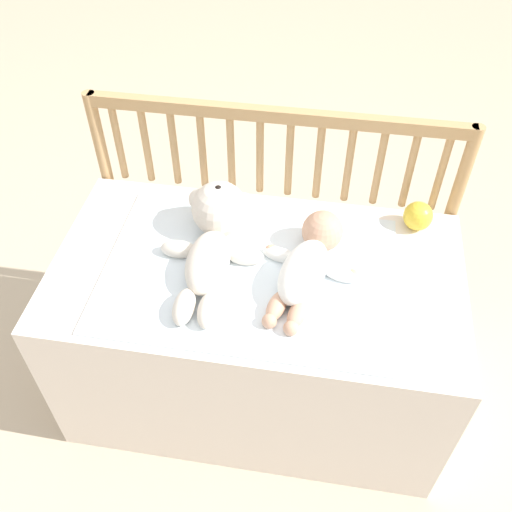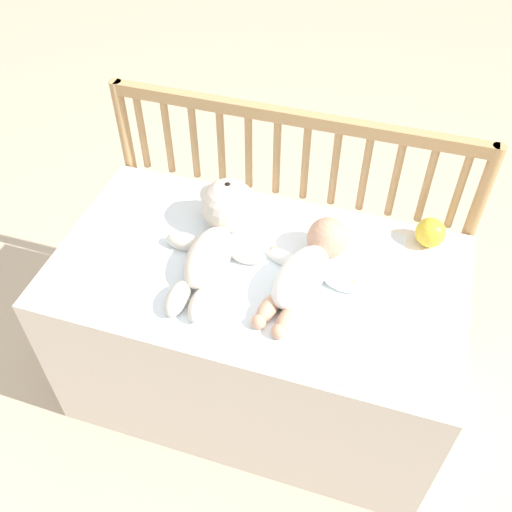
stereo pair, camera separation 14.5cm
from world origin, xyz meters
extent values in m
plane|color=#C6B293|center=(0.00, 0.00, 0.00)|extent=(12.00, 12.00, 0.00)
cube|color=white|center=(0.00, 0.00, 0.28)|extent=(1.09, 0.60, 0.56)
cylinder|color=tan|center=(-0.53, 0.33, 0.42)|extent=(0.04, 0.04, 0.84)
cylinder|color=tan|center=(0.53, 0.33, 0.42)|extent=(0.04, 0.04, 0.84)
cube|color=tan|center=(0.00, 0.33, 0.83)|extent=(1.06, 0.03, 0.04)
cylinder|color=tan|center=(-0.47, 0.33, 0.68)|extent=(0.02, 0.02, 0.25)
cylinder|color=tan|center=(-0.38, 0.33, 0.68)|extent=(0.02, 0.02, 0.25)
cylinder|color=tan|center=(-0.30, 0.33, 0.68)|extent=(0.02, 0.02, 0.25)
cylinder|color=tan|center=(-0.21, 0.33, 0.68)|extent=(0.02, 0.02, 0.25)
cylinder|color=tan|center=(-0.13, 0.33, 0.68)|extent=(0.02, 0.02, 0.25)
cylinder|color=tan|center=(-0.04, 0.33, 0.68)|extent=(0.02, 0.02, 0.25)
cylinder|color=tan|center=(0.04, 0.33, 0.68)|extent=(0.02, 0.02, 0.25)
cylinder|color=tan|center=(0.13, 0.33, 0.68)|extent=(0.02, 0.02, 0.25)
cylinder|color=tan|center=(0.21, 0.33, 0.68)|extent=(0.02, 0.02, 0.25)
cylinder|color=tan|center=(0.30, 0.33, 0.68)|extent=(0.02, 0.02, 0.25)
cylinder|color=tan|center=(0.38, 0.33, 0.68)|extent=(0.02, 0.02, 0.25)
cylinder|color=tan|center=(0.47, 0.33, 0.68)|extent=(0.02, 0.02, 0.25)
cube|color=white|center=(-0.02, -0.02, 0.56)|extent=(0.76, 0.53, 0.01)
ellipsoid|color=silver|center=(-0.12, -0.03, 0.60)|extent=(0.12, 0.22, 0.08)
sphere|color=silver|center=(-0.12, 0.14, 0.64)|extent=(0.15, 0.15, 0.15)
sphere|color=beige|center=(-0.12, 0.14, 0.68)|extent=(0.06, 0.06, 0.06)
sphere|color=black|center=(-0.12, 0.14, 0.70)|extent=(0.02, 0.02, 0.02)
sphere|color=silver|center=(-0.19, 0.16, 0.64)|extent=(0.06, 0.06, 0.06)
sphere|color=silver|center=(-0.06, 0.16, 0.64)|extent=(0.06, 0.06, 0.06)
ellipsoid|color=silver|center=(-0.21, 0.02, 0.58)|extent=(0.10, 0.05, 0.05)
ellipsoid|color=silver|center=(-0.03, 0.02, 0.58)|extent=(0.10, 0.05, 0.05)
ellipsoid|color=silver|center=(-0.15, -0.18, 0.59)|extent=(0.06, 0.11, 0.05)
ellipsoid|color=silver|center=(-0.09, -0.17, 0.59)|extent=(0.06, 0.11, 0.05)
ellipsoid|color=white|center=(0.12, -0.03, 0.61)|extent=(0.16, 0.24, 0.09)
sphere|color=tan|center=(0.16, 0.12, 0.61)|extent=(0.11, 0.11, 0.11)
ellipsoid|color=white|center=(0.06, 0.04, 0.58)|extent=(0.10, 0.06, 0.04)
ellipsoid|color=white|center=(0.22, 0.00, 0.58)|extent=(0.10, 0.06, 0.04)
sphere|color=tan|center=(0.03, 0.06, 0.58)|extent=(0.03, 0.03, 0.03)
sphere|color=tan|center=(0.25, 0.00, 0.58)|extent=(0.03, 0.03, 0.03)
ellipsoid|color=tan|center=(0.07, -0.13, 0.58)|extent=(0.07, 0.10, 0.04)
ellipsoid|color=tan|center=(0.12, -0.15, 0.58)|extent=(0.07, 0.10, 0.04)
sphere|color=tan|center=(0.06, -0.18, 0.58)|extent=(0.04, 0.04, 0.04)
sphere|color=tan|center=(0.11, -0.19, 0.58)|extent=(0.04, 0.04, 0.04)
sphere|color=yellow|center=(0.42, 0.23, 0.60)|extent=(0.08, 0.08, 0.08)
camera|label=1|loc=(0.16, -1.01, 1.67)|focal=40.00mm
camera|label=2|loc=(0.30, -0.97, 1.67)|focal=40.00mm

